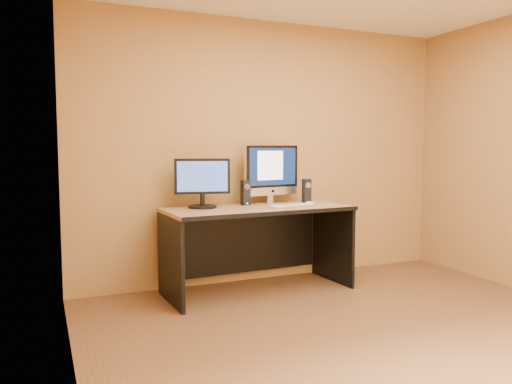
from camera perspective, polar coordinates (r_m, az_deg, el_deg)
floor at (r=3.64m, az=15.51°, el=-16.70°), size 4.00×4.00×0.00m
walls at (r=3.38m, az=16.02°, el=4.23°), size 4.00×4.00×2.60m
desk at (r=4.68m, az=0.23°, el=-6.56°), size 1.75×0.84×0.79m
imac at (r=4.90m, az=1.99°, el=2.12°), size 0.64×0.32×0.59m
second_monitor at (r=4.55m, az=-6.16°, el=0.99°), size 0.56×0.36×0.45m
speaker_left at (r=4.77m, az=-1.21°, el=-0.09°), size 0.08×0.08×0.24m
speaker_right at (r=5.01m, az=5.80°, el=0.13°), size 0.08×0.08×0.24m
keyboard at (r=4.65m, az=3.99°, el=-1.57°), size 0.48×0.23×0.02m
mouse at (r=4.80m, az=6.16°, el=-1.27°), size 0.07×0.11×0.04m
cable_a at (r=5.04m, az=2.49°, el=-1.12°), size 0.13×0.21×0.01m
cable_b at (r=5.05m, az=0.98°, el=-1.11°), size 0.07×0.19×0.01m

